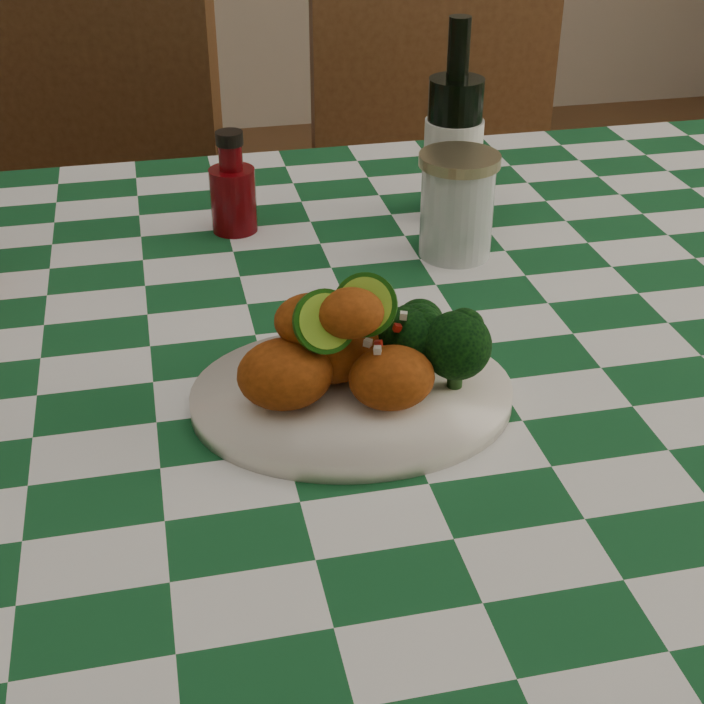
{
  "coord_description": "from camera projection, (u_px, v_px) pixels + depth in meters",
  "views": [
    {
      "loc": [
        -0.09,
        -0.84,
        1.27
      ],
      "look_at": [
        0.07,
        -0.14,
        0.84
      ],
      "focal_mm": 50.0,
      "sensor_mm": 36.0,
      "label": 1
    }
  ],
  "objects": [
    {
      "name": "dining_table",
      "position": [
        272.0,
        619.0,
        1.17
      ],
      "size": [
        1.66,
        1.06,
        0.79
      ],
      "primitive_type": null,
      "color": "#134F26",
      "rests_on": "ground"
    },
    {
      "name": "plate",
      "position": [
        352.0,
        397.0,
        0.86
      ],
      "size": [
        0.3,
        0.25,
        0.02
      ],
      "primitive_type": null,
      "rotation": [
        0.0,
        0.0,
        -0.11
      ],
      "color": "white",
      "rests_on": "dining_table"
    },
    {
      "name": "fried_chicken_pile",
      "position": [
        348.0,
        340.0,
        0.83
      ],
      "size": [
        0.15,
        0.11,
        0.1
      ],
      "primitive_type": null,
      "color": "#9E410F",
      "rests_on": "plate"
    },
    {
      "name": "broccoli_side",
      "position": [
        431.0,
        339.0,
        0.86
      ],
      "size": [
        0.09,
        0.09,
        0.07
      ],
      "primitive_type": null,
      "color": "black",
      "rests_on": "plate"
    },
    {
      "name": "ketchup_bottle",
      "position": [
        232.0,
        182.0,
        1.15
      ],
      "size": [
        0.07,
        0.07,
        0.12
      ],
      "primitive_type": null,
      "rotation": [
        0.0,
        0.0,
        -0.43
      ],
      "color": "#5A0408",
      "rests_on": "dining_table"
    },
    {
      "name": "mason_jar",
      "position": [
        457.0,
        206.0,
        1.09
      ],
      "size": [
        0.12,
        0.12,
        0.12
      ],
      "primitive_type": null,
      "rotation": [
        0.0,
        0.0,
        0.41
      ],
      "color": "#B2BCBA",
      "rests_on": "dining_table"
    },
    {
      "name": "beer_bottle",
      "position": [
        455.0,
        120.0,
        1.16
      ],
      "size": [
        0.07,
        0.07,
        0.24
      ],
      "primitive_type": null,
      "rotation": [
        0.0,
        0.0,
        -0.05
      ],
      "color": "black",
      "rests_on": "dining_table"
    },
    {
      "name": "wooden_chair_left",
      "position": [
        64.0,
        291.0,
        1.67
      ],
      "size": [
        0.61,
        0.62,
        0.99
      ],
      "primitive_type": null,
      "rotation": [
        0.0,
        0.0,
        -0.43
      ],
      "color": "#472814",
      "rests_on": "ground"
    },
    {
      "name": "wooden_chair_right",
      "position": [
        459.0,
        240.0,
        1.8
      ],
      "size": [
        0.48,
        0.5,
        1.03
      ],
      "primitive_type": null,
      "rotation": [
        0.0,
        0.0,
        -0.02
      ],
      "color": "#472814",
      "rests_on": "ground"
    }
  ]
}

